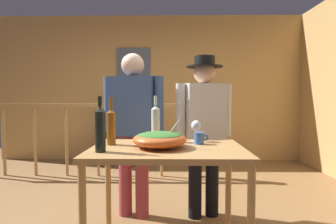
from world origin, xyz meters
name	(u,v)px	position (x,y,z in m)	size (l,w,h in m)	color
ground_plane	(127,224)	(0.00, 0.00, 0.00)	(7.35, 7.35, 0.00)	olive
back_wall	(150,89)	(0.00, 2.66, 1.34)	(5.65, 0.10, 2.67)	tan
framed_picture	(134,62)	(-0.29, 2.60, 1.82)	(0.62, 0.03, 0.51)	#505D6C
stair_railing	(114,130)	(-0.44, 1.55, 0.70)	(3.40, 0.10, 1.14)	#B2844C
tv_console	(124,149)	(-0.43, 2.31, 0.26)	(0.90, 0.40, 0.53)	#38281E
flat_screen_tv	(124,118)	(-0.43, 2.27, 0.81)	(0.67, 0.12, 0.48)	black
serving_table	(167,160)	(0.38, -0.47, 0.72)	(1.13, 0.76, 0.81)	#B2844C
salad_bowl	(160,139)	(0.33, -0.48, 0.88)	(0.40, 0.40, 0.21)	#DB5B23
wine_glass	(196,127)	(0.62, -0.20, 0.94)	(0.08, 0.08, 0.18)	silver
wine_bottle_dark	(100,129)	(-0.06, -0.64, 0.97)	(0.07, 0.07, 0.38)	black
wine_bottle_amber	(111,126)	(-0.05, -0.37, 0.96)	(0.07, 0.07, 0.37)	brown
wine_bottle_clear	(156,123)	(0.28, -0.19, 0.97)	(0.07, 0.07, 0.38)	silver
mug_blue	(199,138)	(0.63, -0.33, 0.86)	(0.11, 0.08, 0.09)	#3866B2
person_standing_left	(133,120)	(0.04, 0.19, 0.95)	(0.60, 0.33, 1.60)	#9E3842
person_standing_right	(204,123)	(0.73, 0.19, 0.93)	(0.55, 0.35, 1.57)	black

